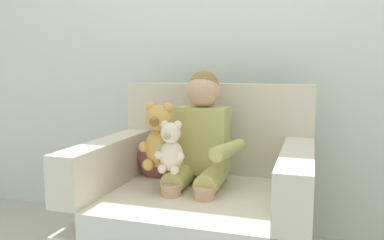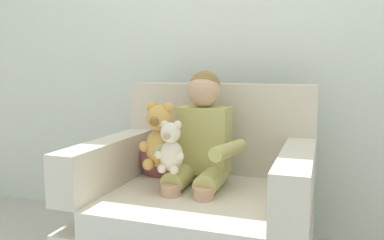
{
  "view_description": "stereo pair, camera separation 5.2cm",
  "coord_description": "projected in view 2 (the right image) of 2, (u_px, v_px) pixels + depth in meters",
  "views": [
    {
      "loc": [
        0.51,
        -1.76,
        1.02
      ],
      "look_at": [
        -0.02,
        -0.05,
        0.79
      ],
      "focal_mm": 36.27,
      "sensor_mm": 36.0,
      "label": 1
    },
    {
      "loc": [
        0.56,
        -1.74,
        1.02
      ],
      "look_at": [
        -0.02,
        -0.05,
        0.79
      ],
      "focal_mm": 36.27,
      "sensor_mm": 36.0,
      "label": 2
    }
  ],
  "objects": [
    {
      "name": "armchair",
      "position": [
        201.0,
        213.0,
        1.94
      ],
      "size": [
        1.06,
        0.91,
        0.95
      ],
      "color": "beige",
      "rests_on": "ground"
    },
    {
      "name": "seated_child",
      "position": [
        200.0,
        145.0,
        1.94
      ],
      "size": [
        0.45,
        0.39,
        0.82
      ],
      "rotation": [
        0.0,
        0.0,
        -0.03
      ],
      "color": "tan",
      "rests_on": "armchair"
    },
    {
      "name": "throw_pillow",
      "position": [
        161.0,
        159.0,
        2.12
      ],
      "size": [
        0.27,
        0.13,
        0.26
      ],
      "primitive_type": "ellipsoid",
      "rotation": [
        0.0,
        0.0,
        0.05
      ],
      "color": "#8C4C4C",
      "rests_on": "armchair"
    },
    {
      "name": "back_wall",
      "position": [
        234.0,
        26.0,
        2.45
      ],
      "size": [
        6.0,
        0.1,
        2.6
      ],
      "primitive_type": "cube",
      "color": "silver",
      "rests_on": "ground"
    },
    {
      "name": "plush_honey",
      "position": [
        160.0,
        138.0,
        1.86
      ],
      "size": [
        0.19,
        0.16,
        0.32
      ],
      "rotation": [
        0.0,
        0.0,
        -0.33
      ],
      "color": "gold",
      "rests_on": "armchair"
    },
    {
      "name": "plush_cream",
      "position": [
        171.0,
        148.0,
        1.8
      ],
      "size": [
        0.14,
        0.12,
        0.24
      ],
      "rotation": [
        0.0,
        0.0,
        -0.02
      ],
      "color": "silver",
      "rests_on": "armchair"
    }
  ]
}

